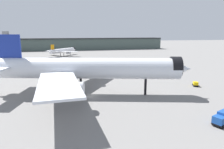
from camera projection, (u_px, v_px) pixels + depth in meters
name	position (u px, v px, depth m)	size (l,w,h in m)	color
ground	(91.00, 96.00, 66.25)	(900.00, 900.00, 0.00)	slate
airliner_near_gate	(86.00, 69.00, 66.83)	(69.12, 61.81, 20.19)	silver
airliner_far_taxiway	(63.00, 51.00, 182.34)	(28.53, 32.13, 10.89)	white
terminal_building	(65.00, 44.00, 243.13)	(241.16, 26.16, 22.49)	#475651
service_truck_front	(223.00, 118.00, 45.59)	(5.96, 4.23, 3.00)	black
baggage_tug_wing	(196.00, 84.00, 78.80)	(2.94, 3.58, 1.85)	black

